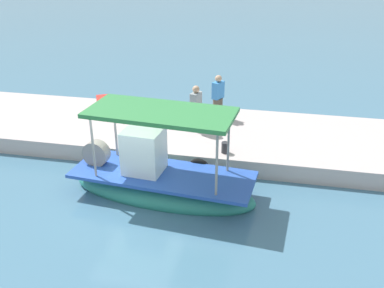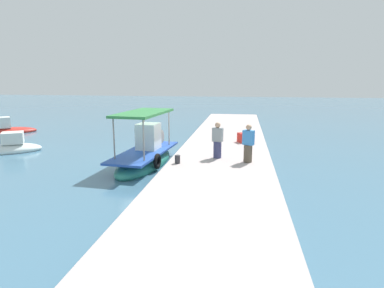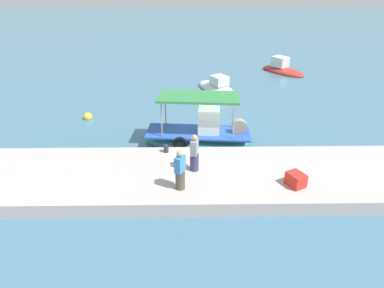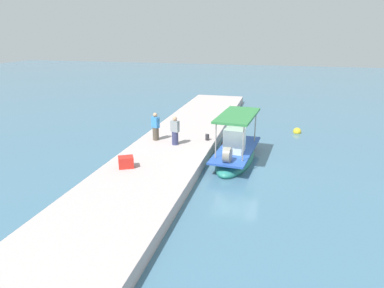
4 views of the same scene
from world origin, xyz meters
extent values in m
plane|color=teal|center=(0.00, 0.00, 0.00)|extent=(120.00, 120.00, 0.00)
cube|color=#C0AEAB|center=(0.00, -4.00, 0.30)|extent=(36.00, 4.69, 0.60)
ellipsoid|color=teal|center=(-0.83, -0.14, 0.14)|extent=(5.78, 2.36, 0.99)
cube|color=#2950B1|center=(-0.83, -0.14, 0.69)|extent=(5.55, 2.34, 0.10)
cube|color=white|center=(-0.27, -0.19, 1.35)|extent=(1.19, 1.12, 1.42)
cylinder|color=gray|center=(1.03, 0.41, 1.61)|extent=(0.07, 0.07, 1.95)
cylinder|color=gray|center=(0.90, -1.01, 1.61)|extent=(0.07, 0.07, 1.95)
cylinder|color=gray|center=(-2.57, 0.72, 1.61)|extent=(0.07, 0.07, 1.95)
cylinder|color=gray|center=(-2.69, -0.69, 1.61)|extent=(0.07, 0.07, 1.95)
cube|color=#348444|center=(-0.83, -0.14, 2.65)|extent=(4.25, 2.18, 0.12)
torus|color=black|center=(-1.76, -1.04, 0.49)|extent=(0.75, 0.24, 0.74)
cylinder|color=gray|center=(1.30, -0.33, 1.09)|extent=(0.83, 0.42, 0.80)
cylinder|color=navy|center=(-1.11, -3.81, 1.00)|extent=(0.46, 0.46, 0.79)
cube|color=#8B9599|center=(-1.11, -3.81, 1.72)|extent=(0.38, 0.53, 0.65)
sphere|color=tan|center=(-1.11, -3.81, 2.17)|extent=(0.26, 0.26, 0.26)
cylinder|color=brown|center=(-1.70, -5.23, 1.00)|extent=(0.51, 0.51, 0.80)
cube|color=#3B8AD8|center=(-1.70, -5.23, 1.73)|extent=(0.46, 0.55, 0.66)
sphere|color=tan|center=(-1.70, -5.23, 2.19)|extent=(0.26, 0.26, 0.26)
cylinder|color=#2D2D33|center=(-2.42, -2.14, 0.79)|extent=(0.24, 0.24, 0.37)
cube|color=red|center=(2.98, -5.10, 0.88)|extent=(0.85, 0.91, 0.55)
sphere|color=yellow|center=(-7.57, 3.41, 0.11)|extent=(0.56, 0.56, 0.56)
ellipsoid|color=red|center=(7.04, 13.56, 0.09)|extent=(4.02, 4.33, 0.68)
cube|color=silver|center=(6.77, 13.88, 0.86)|extent=(1.61, 1.64, 0.85)
ellipsoid|color=silver|center=(0.80, 8.86, 0.13)|extent=(3.46, 4.17, 0.76)
cube|color=silver|center=(1.00, 8.53, 0.84)|extent=(1.48, 1.52, 0.67)
camera|label=1|loc=(-3.98, 10.72, 7.01)|focal=40.75mm
camera|label=2|loc=(-16.30, -4.95, 4.36)|focal=30.72mm
camera|label=3|loc=(-1.41, -17.37, 8.81)|focal=33.78mm
camera|label=4|loc=(17.72, 1.99, 7.02)|focal=32.63mm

